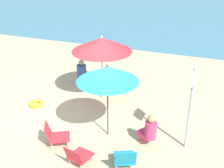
% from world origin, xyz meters
% --- Properties ---
extents(ground_plane, '(40.00, 40.00, 0.00)m').
position_xyz_m(ground_plane, '(0.00, 0.00, 0.00)').
color(ground_plane, '#CCB789').
extents(sea_water, '(40.00, 16.00, 0.01)m').
position_xyz_m(sea_water, '(0.00, 14.02, 0.00)').
color(sea_water, teal).
rests_on(sea_water, ground_plane).
extents(umbrella_red, '(1.82, 1.82, 2.06)m').
position_xyz_m(umbrella_red, '(0.16, 1.14, 1.79)').
color(umbrella_red, silver).
rests_on(umbrella_red, ground_plane).
extents(umbrella_teal, '(1.51, 1.51, 1.96)m').
position_xyz_m(umbrella_teal, '(1.03, -0.68, 1.71)').
color(umbrella_teal, '#4C4C51').
rests_on(umbrella_teal, ground_plane).
extents(beach_chair_a, '(0.64, 0.70, 0.61)m').
position_xyz_m(beach_chair_a, '(1.84, -1.79, 0.30)').
color(beach_chair_a, teal).
rests_on(beach_chair_a, ground_plane).
extents(beach_chair_b, '(0.72, 0.67, 0.59)m').
position_xyz_m(beach_chair_b, '(-0.02, -1.55, 0.30)').
color(beach_chair_b, red).
rests_on(beach_chair_b, ground_plane).
extents(beach_chair_c, '(0.56, 0.63, 0.56)m').
position_xyz_m(beach_chair_c, '(0.84, -2.05, 0.29)').
color(beach_chair_c, red).
rests_on(beach_chair_c, ground_plane).
extents(person_a, '(0.55, 0.51, 0.90)m').
position_xyz_m(person_a, '(-0.87, 1.91, 0.43)').
color(person_a, '#2D519E').
rests_on(person_a, ground_plane).
extents(person_b, '(0.52, 0.46, 0.88)m').
position_xyz_m(person_b, '(2.12, -0.76, 0.43)').
color(person_b, '#DB3866').
rests_on(person_b, ground_plane).
extents(warning_sign, '(0.06, 0.45, 2.09)m').
position_xyz_m(warning_sign, '(3.00, -0.53, 1.35)').
color(warning_sign, '#ADADB2').
rests_on(warning_sign, ground_plane).
extents(swim_ring, '(0.45, 0.45, 0.10)m').
position_xyz_m(swim_ring, '(-1.58, -0.01, 0.05)').
color(swim_ring, yellow).
rests_on(swim_ring, ground_plane).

